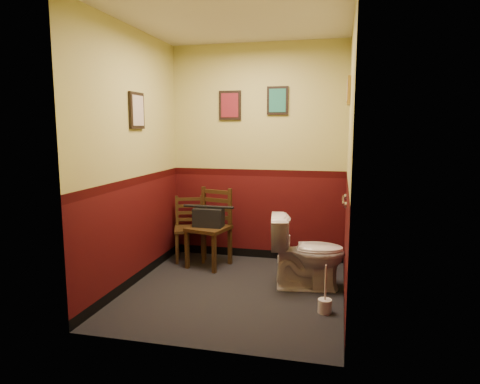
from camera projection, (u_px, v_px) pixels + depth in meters
name	position (u px, v px, depth m)	size (l,w,h in m)	color
floor	(234.00, 291.00, 4.42)	(2.20, 2.40, 0.00)	black
ceiling	(234.00, 17.00, 4.02)	(2.20, 2.40, 0.00)	silver
wall_back	(257.00, 154.00, 5.37)	(2.20, 2.70, 0.00)	#430C0D
wall_front	(193.00, 173.00, 3.06)	(2.20, 2.70, 0.00)	#430C0D
wall_left	(132.00, 159.00, 4.47)	(2.40, 2.70, 0.00)	#430C0D
wall_right	(349.00, 163.00, 3.97)	(2.40, 2.70, 0.00)	#430C0D
grab_bar	(344.00, 201.00, 4.27)	(0.05, 0.56, 0.06)	silver
framed_print_back_a	(230.00, 105.00, 5.34)	(0.28, 0.04, 0.36)	black
framed_print_back_b	(278.00, 101.00, 5.20)	(0.26, 0.04, 0.34)	black
framed_print_left	(137.00, 111.00, 4.49)	(0.04, 0.30, 0.38)	black
framed_print_right	(349.00, 91.00, 4.44)	(0.04, 0.34, 0.28)	olive
toilet	(307.00, 253.00, 4.46)	(0.43, 0.78, 0.76)	white
toilet_brush	(325.00, 305.00, 3.89)	(0.13, 0.13, 0.45)	silver
chair_left	(190.00, 228.00, 5.45)	(0.48, 0.48, 0.80)	#412B13
chair_right	(210.00, 227.00, 5.19)	(0.54, 0.54, 0.94)	#412B13
handbag	(208.00, 217.00, 5.13)	(0.36, 0.18, 0.26)	black
tp_stack	(286.00, 251.00, 5.30)	(0.21, 0.13, 0.36)	silver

